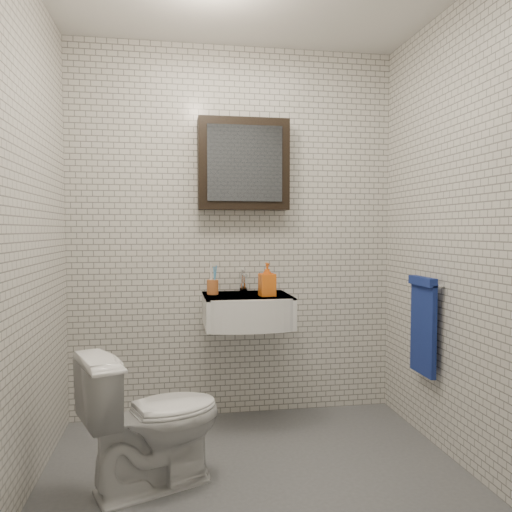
# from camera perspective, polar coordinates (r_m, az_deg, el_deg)

# --- Properties ---
(ground) EXTENTS (2.20, 2.00, 0.01)m
(ground) POSITION_cam_1_polar(r_m,az_deg,el_deg) (2.72, 0.46, -24.63)
(ground) COLOR #53555B
(ground) RESTS_ON ground
(room_shell) EXTENTS (2.22, 2.02, 2.51)m
(room_shell) POSITION_cam_1_polar(r_m,az_deg,el_deg) (2.42, 0.47, 7.73)
(room_shell) COLOR silver
(room_shell) RESTS_ON ground
(washbasin) EXTENTS (0.55, 0.50, 0.20)m
(washbasin) POSITION_cam_1_polar(r_m,az_deg,el_deg) (3.18, -0.93, -6.23)
(washbasin) COLOR white
(washbasin) RESTS_ON room_shell
(faucet) EXTENTS (0.06, 0.20, 0.15)m
(faucet) POSITION_cam_1_polar(r_m,az_deg,el_deg) (3.36, -1.43, -2.98)
(faucet) COLOR silver
(faucet) RESTS_ON washbasin
(mirror_cabinet) EXTENTS (0.60, 0.15, 0.60)m
(mirror_cabinet) POSITION_cam_1_polar(r_m,az_deg,el_deg) (3.36, -1.44, 10.40)
(mirror_cabinet) COLOR black
(mirror_cabinet) RESTS_ON room_shell
(towel_rail) EXTENTS (0.09, 0.30, 0.58)m
(towel_rail) POSITION_cam_1_polar(r_m,az_deg,el_deg) (3.14, 18.58, -7.11)
(towel_rail) COLOR silver
(towel_rail) RESTS_ON room_shell
(toothbrush_cup) EXTENTS (0.09, 0.09, 0.21)m
(toothbrush_cup) POSITION_cam_1_polar(r_m,az_deg,el_deg) (3.25, -4.98, -3.46)
(toothbrush_cup) COLOR #B7612D
(toothbrush_cup) RESTS_ON washbasin
(soap_bottle) EXTENTS (0.10, 0.11, 0.21)m
(soap_bottle) POSITION_cam_1_polar(r_m,az_deg,el_deg) (3.14, 1.28, -2.70)
(soap_bottle) COLOR orange
(soap_bottle) RESTS_ON washbasin
(toilet) EXTENTS (0.77, 0.61, 0.69)m
(toilet) POSITION_cam_1_polar(r_m,az_deg,el_deg) (2.62, -11.66, -17.68)
(toilet) COLOR white
(toilet) RESTS_ON ground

